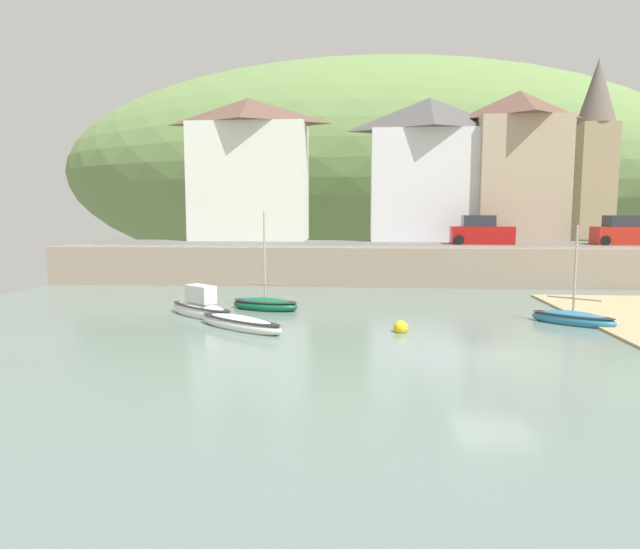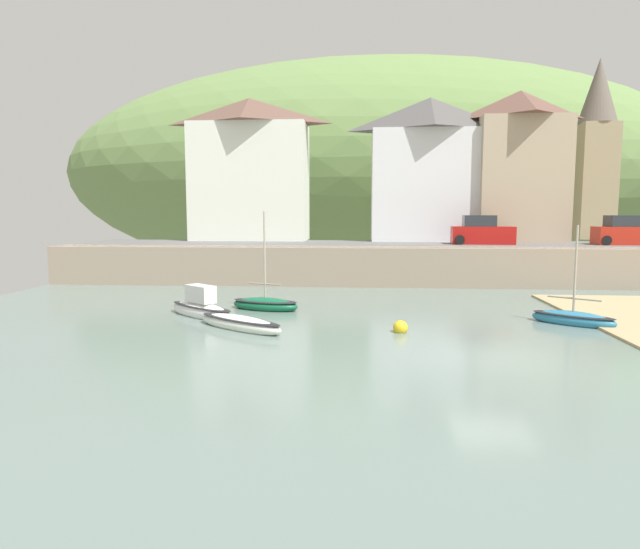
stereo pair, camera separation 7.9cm
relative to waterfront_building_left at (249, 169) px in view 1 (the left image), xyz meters
The scene contains 13 objects.
quay_seawall 16.38m from the waterfront_building_left, 30.83° to the right, with size 48.00×9.40×2.40m.
hillside_backdrop 31.81m from the waterfront_building_left, 70.80° to the left, with size 80.00×44.00×27.37m.
waterfront_building_left is the anchor object (origin of this frame).
waterfront_building_centre 13.69m from the waterfront_building_left, ahead, with size 8.87×4.45×10.64m.
waterfront_building_right 20.23m from the waterfront_building_left, ahead, with size 6.60×5.60×11.05m.
church_with_spire 27.71m from the waterfront_building_left, ahead, with size 3.00×3.00×14.31m.
sailboat_white_hull 20.82m from the waterfront_building_left, 84.94° to the right, with size 3.84×3.35×1.57m.
sailboat_blue_trim 23.36m from the waterfront_building_left, 79.64° to the right, with size 4.12×3.23×0.69m.
dinghy_open_wooden 19.34m from the waterfront_building_left, 76.41° to the right, with size 3.57×2.29×4.74m.
sailboat_far_left 27.36m from the waterfront_building_left, 48.90° to the right, with size 3.24×2.72×4.19m.
parked_car_near_slipway 17.99m from the waterfront_building_left, 15.02° to the right, with size 4.20×1.95×1.95m.
parked_car_by_wall 27.00m from the waterfront_building_left, ahead, with size 4.11×1.82×1.95m.
mooring_buoy 25.27m from the waterfront_building_left, 64.98° to the right, with size 0.56×0.56×0.56m.
Camera 1 is at (-4.28, -17.22, 4.51)m, focal length 30.77 mm.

